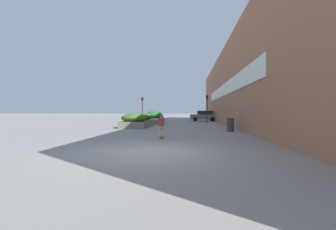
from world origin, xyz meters
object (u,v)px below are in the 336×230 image
(skateboarder, at_px, (161,123))
(car_center_left, at_px, (204,116))
(car_leftmost, at_px, (246,116))
(traffic_light_left, at_px, (142,105))
(trash_bin, at_px, (230,125))
(traffic_light_right, at_px, (207,104))
(skateboard, at_px, (161,137))

(skateboarder, distance_m, car_center_left, 22.19)
(car_leftmost, relative_size, traffic_light_left, 1.35)
(car_leftmost, bearing_deg, traffic_light_left, 109.71)
(skateboarder, height_order, traffic_light_left, traffic_light_left)
(skateboarder, bearing_deg, car_leftmost, 60.14)
(trash_bin, bearing_deg, traffic_light_right, 92.31)
(skateboard, distance_m, car_center_left, 22.20)
(skateboard, height_order, skateboarder, skateboarder)
(skateboard, relative_size, traffic_light_left, 0.24)
(skateboard, bearing_deg, trash_bin, 38.58)
(car_center_left, height_order, traffic_light_right, traffic_light_right)
(trash_bin, relative_size, traffic_light_right, 0.26)
(skateboard, distance_m, trash_bin, 6.13)
(trash_bin, bearing_deg, skateboarder, -135.51)
(traffic_light_right, bearing_deg, skateboarder, -102.21)
(skateboarder, xyz_separation_m, traffic_light_left, (-4.64, 17.24, 1.47))
(skateboarder, relative_size, traffic_light_right, 0.33)
(skateboard, xyz_separation_m, traffic_light_left, (-4.64, 17.24, 2.20))
(skateboarder, xyz_separation_m, trash_bin, (4.36, 4.28, -0.34))
(car_center_left, distance_m, traffic_light_right, 4.52)
(traffic_light_left, bearing_deg, car_leftmost, 19.71)
(skateboard, bearing_deg, car_leftmost, 60.14)
(traffic_light_left, height_order, traffic_light_right, traffic_light_right)
(car_leftmost, bearing_deg, skateboarder, 156.06)
(skateboarder, height_order, traffic_light_right, traffic_light_right)
(skateboard, distance_m, traffic_light_left, 17.99)
(skateboard, xyz_separation_m, traffic_light_right, (3.82, 17.66, 2.34))
(trash_bin, distance_m, car_center_left, 17.61)
(traffic_light_left, bearing_deg, car_center_left, 29.13)
(car_center_left, xyz_separation_m, traffic_light_left, (-8.33, -4.64, 1.48))
(skateboard, height_order, car_leftmost, car_leftmost)
(traffic_light_left, bearing_deg, traffic_light_right, 2.87)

